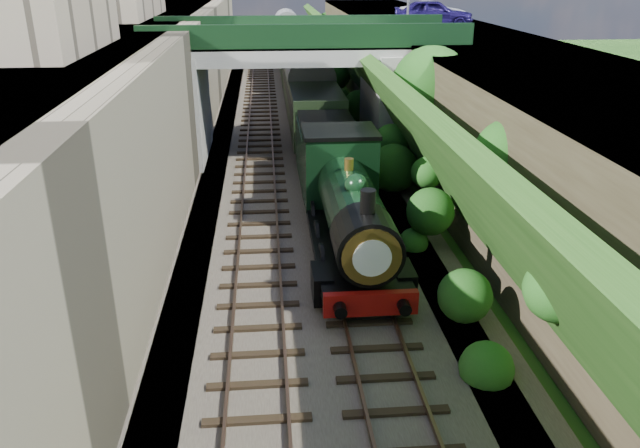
# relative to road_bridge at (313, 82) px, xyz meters

# --- Properties ---
(trackbed) EXTENTS (10.00, 90.00, 0.20)m
(trackbed) POSITION_rel_road_bridge_xyz_m (-0.94, -4.00, -3.98)
(trackbed) COLOR #473F38
(trackbed) RESTS_ON ground
(retaining_wall) EXTENTS (1.00, 90.00, 7.00)m
(retaining_wall) POSITION_rel_road_bridge_xyz_m (-6.44, -4.00, -0.58)
(retaining_wall) COLOR #756B56
(retaining_wall) RESTS_ON ground
(street_plateau_left) EXTENTS (6.00, 90.00, 7.00)m
(street_plateau_left) POSITION_rel_road_bridge_xyz_m (-9.94, -4.00, -0.58)
(street_plateau_left) COLOR #262628
(street_plateau_left) RESTS_ON ground
(street_plateau_right) EXTENTS (8.00, 90.00, 6.25)m
(street_plateau_right) POSITION_rel_road_bridge_xyz_m (8.56, -4.00, -0.95)
(street_plateau_right) COLOR #262628
(street_plateau_right) RESTS_ON ground
(embankment_slope) EXTENTS (4.58, 90.71, 6.36)m
(embankment_slope) POSITION_rel_road_bridge_xyz_m (4.00, -3.70, -1.41)
(embankment_slope) COLOR #1E4714
(embankment_slope) RESTS_ON ground
(track_left) EXTENTS (2.50, 90.00, 0.20)m
(track_left) POSITION_rel_road_bridge_xyz_m (-2.94, -4.00, -3.83)
(track_left) COLOR black
(track_left) RESTS_ON trackbed
(track_right) EXTENTS (2.50, 90.00, 0.20)m
(track_right) POSITION_rel_road_bridge_xyz_m (0.26, -4.00, -3.83)
(track_right) COLOR black
(track_right) RESTS_ON trackbed
(road_bridge) EXTENTS (16.00, 6.40, 7.25)m
(road_bridge) POSITION_rel_road_bridge_xyz_m (0.00, 0.00, 0.00)
(road_bridge) COLOR gray
(road_bridge) RESTS_ON ground
(tree) EXTENTS (3.60, 3.80, 6.60)m
(tree) POSITION_rel_road_bridge_xyz_m (4.97, -5.81, 0.57)
(tree) COLOR black
(tree) RESTS_ON ground
(car_blue) EXTENTS (5.17, 2.92, 1.66)m
(car_blue) POSITION_rel_road_bridge_xyz_m (7.96, 6.28, 3.00)
(car_blue) COLOR #1D1355
(car_blue) RESTS_ON street_plateau_right
(car_silver) EXTENTS (4.49, 2.03, 1.43)m
(car_silver) POSITION_rel_road_bridge_xyz_m (8.62, 8.78, 2.89)
(car_silver) COLOR #ADAEB2
(car_silver) RESTS_ON street_plateau_right
(locomotive) EXTENTS (3.10, 10.22, 3.83)m
(locomotive) POSITION_rel_road_bridge_xyz_m (0.26, -13.27, -2.18)
(locomotive) COLOR black
(locomotive) RESTS_ON trackbed
(tender) EXTENTS (2.70, 6.00, 3.05)m
(tender) POSITION_rel_road_bridge_xyz_m (0.26, -5.90, -2.46)
(tender) COLOR black
(tender) RESTS_ON trackbed
(coach_front) EXTENTS (2.90, 18.00, 3.70)m
(coach_front) POSITION_rel_road_bridge_xyz_m (0.26, 6.70, -2.03)
(coach_front) COLOR black
(coach_front) RESTS_ON trackbed
(coach_middle) EXTENTS (2.90, 18.00, 3.70)m
(coach_middle) POSITION_rel_road_bridge_xyz_m (0.26, 25.50, -2.03)
(coach_middle) COLOR black
(coach_middle) RESTS_ON trackbed
(coach_rear) EXTENTS (2.90, 18.00, 3.70)m
(coach_rear) POSITION_rel_road_bridge_xyz_m (0.26, 44.30, -2.03)
(coach_rear) COLOR black
(coach_rear) RESTS_ON trackbed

